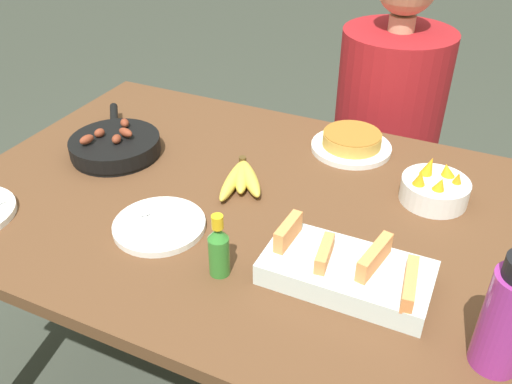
% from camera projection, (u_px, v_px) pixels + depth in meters
% --- Properties ---
extents(dining_table, '(1.52, 0.99, 0.77)m').
position_uv_depth(dining_table, '(256.00, 234.00, 1.40)').
color(dining_table, brown).
rests_on(dining_table, ground_plane).
extents(banana_bunch, '(0.14, 0.21, 0.04)m').
position_uv_depth(banana_bunch, '(242.00, 178.00, 1.41)').
color(banana_bunch, gold).
rests_on(banana_bunch, dining_table).
extents(melon_tray, '(0.34, 0.17, 0.10)m').
position_uv_depth(melon_tray, '(347.00, 271.00, 1.09)').
color(melon_tray, silver).
rests_on(melon_tray, dining_table).
extents(skillet, '(0.29, 0.33, 0.08)m').
position_uv_depth(skillet, '(115.00, 145.00, 1.53)').
color(skillet, black).
rests_on(skillet, dining_table).
extents(frittata_plate_center, '(0.23, 0.23, 0.06)m').
position_uv_depth(frittata_plate_center, '(352.00, 143.00, 1.55)').
color(frittata_plate_center, white).
rests_on(frittata_plate_center, dining_table).
extents(empty_plate_far_left, '(0.21, 0.21, 0.02)m').
position_uv_depth(empty_plate_far_left, '(159.00, 225.00, 1.25)').
color(empty_plate_far_left, white).
rests_on(empty_plate_far_left, dining_table).
extents(fruit_bowl_mango, '(0.17, 0.17, 0.11)m').
position_uv_depth(fruit_bowl_mango, '(435.00, 189.00, 1.33)').
color(fruit_bowl_mango, white).
rests_on(fruit_bowl_mango, dining_table).
extents(water_bottle, '(0.08, 0.08, 0.23)m').
position_uv_depth(water_bottle, '(508.00, 317.00, 0.88)').
color(water_bottle, '#992D89').
rests_on(water_bottle, dining_table).
extents(hot_sauce_bottle, '(0.04, 0.04, 0.15)m').
position_uv_depth(hot_sauce_bottle, '(219.00, 249.00, 1.10)').
color(hot_sauce_bottle, '#337F2D').
rests_on(hot_sauce_bottle, dining_table).
extents(person_figure, '(0.41, 0.41, 1.24)m').
position_uv_depth(person_figure, '(381.00, 162.00, 2.03)').
color(person_figure, black).
rests_on(person_figure, ground_plane).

